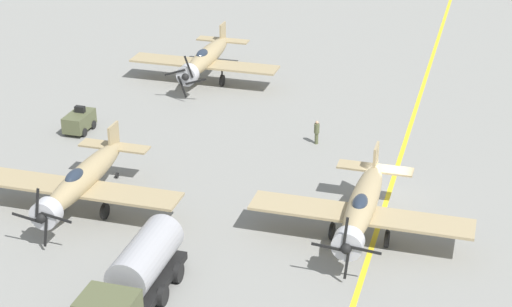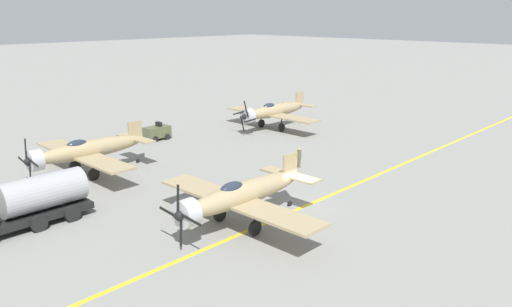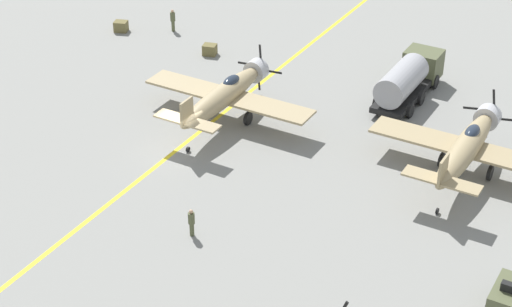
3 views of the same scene
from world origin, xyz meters
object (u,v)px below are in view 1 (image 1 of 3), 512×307
(airplane_near_right, at_px, (205,59))
(fuel_tanker, at_px, (135,279))
(airplane_mid_right, at_px, (81,181))
(airplane_mid_center, at_px, (362,207))
(ground_crew_inspecting, at_px, (317,131))
(tow_tractor, at_px, (79,121))

(airplane_near_right, relative_size, fuel_tanker, 1.50)
(airplane_mid_right, bearing_deg, airplane_near_right, -94.66)
(airplane_mid_center, bearing_deg, ground_crew_inspecting, -80.30)
(airplane_mid_right, xyz_separation_m, tow_tractor, (5.56, -10.54, -1.22))
(airplane_mid_right, xyz_separation_m, airplane_near_right, (0.32, -22.33, -0.00))
(ground_crew_inspecting, bearing_deg, tow_tractor, 8.89)
(airplane_near_right, distance_m, ground_crew_inspecting, 14.52)
(airplane_mid_right, distance_m, airplane_mid_center, 15.92)
(airplane_mid_center, distance_m, fuel_tanker, 13.01)
(airplane_mid_center, distance_m, airplane_near_right, 26.46)
(airplane_mid_right, height_order, tow_tractor, airplane_mid_right)
(fuel_tanker, bearing_deg, airplane_mid_center, -135.21)
(airplane_mid_center, relative_size, ground_crew_inspecting, 7.15)
(airplane_near_right, xyz_separation_m, fuel_tanker, (-6.95, 30.09, -0.50))
(airplane_mid_center, xyz_separation_m, fuel_tanker, (9.23, 9.16, -0.50))
(airplane_mid_right, xyz_separation_m, ground_crew_inspecting, (-10.83, -13.10, -1.10))
(airplane_mid_right, bearing_deg, airplane_mid_center, 179.57)
(airplane_near_right, bearing_deg, fuel_tanker, 115.23)
(airplane_near_right, height_order, fuel_tanker, airplane_near_right)
(airplane_mid_center, distance_m, tow_tractor, 23.32)
(fuel_tanker, relative_size, tow_tractor, 3.08)
(fuel_tanker, distance_m, ground_crew_inspecting, 21.28)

